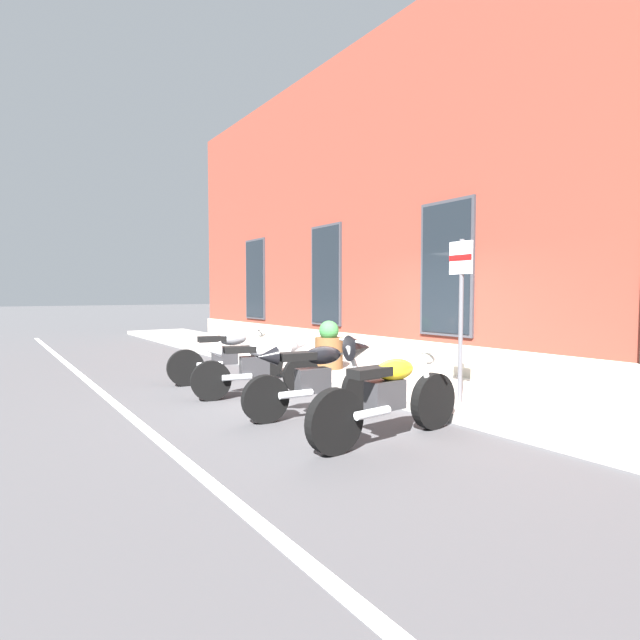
% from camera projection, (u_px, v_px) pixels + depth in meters
% --- Properties ---
extents(ground_plane, '(140.00, 140.00, 0.00)m').
position_uv_depth(ground_plane, '(350.00, 395.00, 7.52)').
color(ground_plane, '#38383A').
extents(sidewalk, '(28.67, 2.32, 0.13)m').
position_uv_depth(sidewalk, '(402.00, 383.00, 8.19)').
color(sidewalk, gray).
rests_on(sidewalk, ground_plane).
extents(lane_stripe, '(28.67, 0.12, 0.01)m').
position_uv_depth(lane_stripe, '(145.00, 428.00, 5.65)').
color(lane_stripe, silver).
rests_on(lane_stripe, ground_plane).
extents(brick_pub_facade, '(22.67, 7.57, 7.35)m').
position_uv_depth(brick_pub_facade, '(554.00, 205.00, 10.84)').
color(brick_pub_facade, maroon).
rests_on(brick_pub_facade, ground_plane).
extents(motorcycle_grey_naked, '(0.65, 2.13, 0.99)m').
position_uv_depth(motorcycle_grey_naked, '(229.00, 356.00, 8.61)').
color(motorcycle_grey_naked, black).
rests_on(motorcycle_grey_naked, ground_plane).
extents(motorcycle_white_sport, '(0.77, 2.02, 1.00)m').
position_uv_depth(motorcycle_white_sport, '(263.00, 362.00, 7.41)').
color(motorcycle_white_sport, black).
rests_on(motorcycle_white_sport, ground_plane).
extents(motorcycle_black_sport, '(0.63, 2.04, 1.06)m').
position_uv_depth(motorcycle_black_sport, '(322.00, 373.00, 6.24)').
color(motorcycle_black_sport, black).
rests_on(motorcycle_black_sport, ground_plane).
extents(motorcycle_yellow_naked, '(0.62, 2.19, 0.97)m').
position_uv_depth(motorcycle_yellow_naked, '(390.00, 397.00, 5.18)').
color(motorcycle_yellow_naked, black).
rests_on(motorcycle_yellow_naked, ground_plane).
extents(parking_sign, '(0.36, 0.07, 2.23)m').
position_uv_depth(parking_sign, '(461.00, 297.00, 6.37)').
color(parking_sign, '#4C4C51').
rests_on(parking_sign, sidewalk).
extents(barrel_planter, '(0.59, 0.59, 0.96)m').
position_uv_depth(barrel_planter, '(329.00, 348.00, 9.45)').
color(barrel_planter, brown).
rests_on(barrel_planter, sidewalk).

